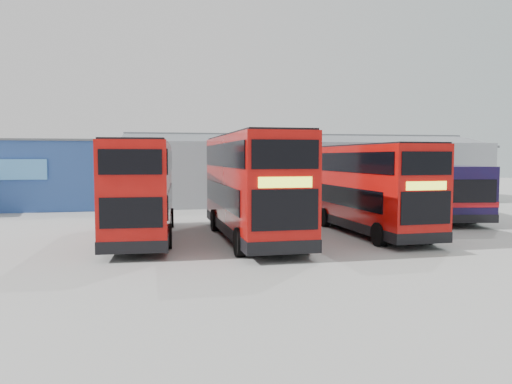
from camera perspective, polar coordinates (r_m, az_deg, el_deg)
name	(u,v)px	position (r m, az deg, el deg)	size (l,w,h in m)	color
ground_plane	(258,240)	(23.35, 0.27, -5.46)	(120.00, 120.00, 0.00)	#969691
office_block	(31,174)	(41.66, -24.29, 1.92)	(12.30, 8.32, 5.12)	navy
maintenance_shed	(302,171)	(44.41, 5.25, 2.39)	(30.50, 12.00, 5.89)	#999FA7
double_decker_left	(142,191)	(23.84, -12.89, 0.12)	(3.11, 10.88, 4.55)	#B20D0A
double_decker_centre	(251,187)	(23.26, -0.54, 0.54)	(3.17, 11.64, 4.89)	#B20D0A
double_decker_right	(367,189)	(25.74, 12.57, 0.30)	(3.04, 10.65, 4.46)	#B20D0A
single_decker_blue	(428,191)	(34.17, 19.04, 0.13)	(4.64, 12.58, 3.34)	black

